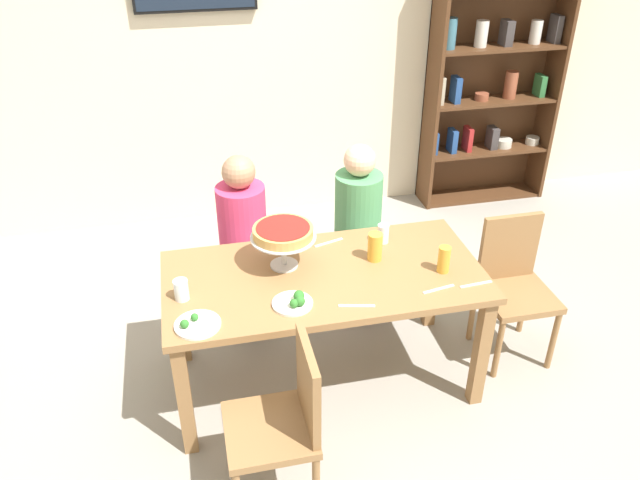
# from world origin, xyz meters

# --- Properties ---
(ground_plane) EXTENTS (12.00, 12.00, 0.00)m
(ground_plane) POSITION_xyz_m (0.00, 0.00, 0.00)
(ground_plane) COLOR gray
(rear_partition) EXTENTS (8.00, 0.12, 2.80)m
(rear_partition) POSITION_xyz_m (0.00, 2.20, 1.40)
(rear_partition) COLOR beige
(rear_partition) RESTS_ON ground_plane
(dining_table) EXTENTS (1.69, 0.83, 0.74)m
(dining_table) POSITION_xyz_m (0.00, 0.00, 0.65)
(dining_table) COLOR olive
(dining_table) RESTS_ON ground_plane
(bookshelf) EXTENTS (1.10, 0.30, 2.21)m
(bookshelf) POSITION_xyz_m (1.89, 2.02, 1.13)
(bookshelf) COLOR #4C2D19
(bookshelf) RESTS_ON ground_plane
(diner_far_left) EXTENTS (0.34, 0.34, 1.15)m
(diner_far_left) POSITION_xyz_m (-0.35, 0.70, 0.49)
(diner_far_left) COLOR #382D28
(diner_far_left) RESTS_ON ground_plane
(diner_far_right) EXTENTS (0.34, 0.34, 1.15)m
(diner_far_right) POSITION_xyz_m (0.39, 0.70, 0.49)
(diner_far_right) COLOR #382D28
(diner_far_right) RESTS_ON ground_plane
(chair_head_east) EXTENTS (0.40, 0.40, 0.87)m
(chair_head_east) POSITION_xyz_m (1.16, 0.04, 0.49)
(chair_head_east) COLOR olive
(chair_head_east) RESTS_ON ground_plane
(chair_near_left) EXTENTS (0.40, 0.40, 0.87)m
(chair_near_left) POSITION_xyz_m (-0.35, -0.71, 0.49)
(chair_near_left) COLOR olive
(chair_near_left) RESTS_ON ground_plane
(deep_dish_pizza_stand) EXTENTS (0.35, 0.35, 0.24)m
(deep_dish_pizza_stand) POSITION_xyz_m (-0.19, 0.12, 0.94)
(deep_dish_pizza_stand) COLOR silver
(deep_dish_pizza_stand) RESTS_ON dining_table
(salad_plate_near_diner) EXTENTS (0.22, 0.22, 0.06)m
(salad_plate_near_diner) POSITION_xyz_m (-0.68, -0.29, 0.75)
(salad_plate_near_diner) COLOR white
(salad_plate_near_diner) RESTS_ON dining_table
(salad_plate_far_diner) EXTENTS (0.20, 0.20, 0.07)m
(salad_plate_far_diner) POSITION_xyz_m (-0.20, -0.23, 0.76)
(salad_plate_far_diner) COLOR white
(salad_plate_far_diner) RESTS_ON dining_table
(beer_glass_amber_tall) EXTENTS (0.06, 0.06, 0.15)m
(beer_glass_amber_tall) POSITION_xyz_m (0.62, -0.11, 0.81)
(beer_glass_amber_tall) COLOR gold
(beer_glass_amber_tall) RESTS_ON dining_table
(beer_glass_amber_short) EXTENTS (0.08, 0.08, 0.16)m
(beer_glass_amber_short) POSITION_xyz_m (0.30, 0.08, 0.82)
(beer_glass_amber_short) COLOR gold
(beer_glass_amber_short) RESTS_ON dining_table
(water_glass_clear_near) EXTENTS (0.06, 0.06, 0.11)m
(water_glass_clear_near) POSITION_xyz_m (0.40, 0.24, 0.79)
(water_glass_clear_near) COLOR white
(water_glass_clear_near) RESTS_ON dining_table
(water_glass_clear_far) EXTENTS (0.07, 0.07, 0.11)m
(water_glass_clear_far) POSITION_xyz_m (-0.74, -0.06, 0.79)
(water_glass_clear_far) COLOR white
(water_glass_clear_far) RESTS_ON dining_table
(cutlery_fork_near) EXTENTS (0.18, 0.05, 0.00)m
(cutlery_fork_near) POSITION_xyz_m (0.54, -0.27, 0.74)
(cutlery_fork_near) COLOR silver
(cutlery_fork_near) RESTS_ON dining_table
(cutlery_knife_near) EXTENTS (0.18, 0.03, 0.00)m
(cutlery_knife_near) POSITION_xyz_m (0.74, -0.27, 0.74)
(cutlery_knife_near) COLOR silver
(cutlery_knife_near) RESTS_ON dining_table
(cutlery_fork_far) EXTENTS (0.18, 0.07, 0.00)m
(cutlery_fork_far) POSITION_xyz_m (0.10, 0.30, 0.74)
(cutlery_fork_far) COLOR silver
(cutlery_fork_far) RESTS_ON dining_table
(cutlery_knife_far) EXTENTS (0.18, 0.06, 0.00)m
(cutlery_knife_far) POSITION_xyz_m (0.09, -0.31, 0.74)
(cutlery_knife_far) COLOR silver
(cutlery_knife_far) RESTS_ON dining_table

